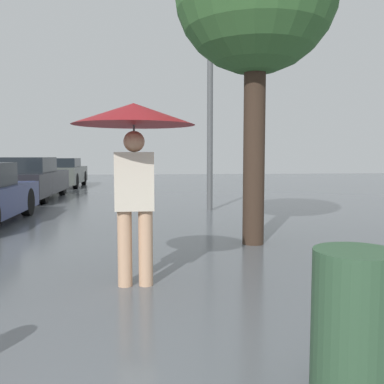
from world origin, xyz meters
The scene contains 5 objects.
pedestrian centered at (0.18, 3.22, 1.58)m, with size 1.25×1.25×1.89m.
parked_car_third centered at (-3.38, 12.59, 0.62)m, with size 1.81×4.42×1.31m.
parked_car_farthest centered at (-3.29, 18.02, 0.60)m, with size 1.66×3.89×1.25m.
street_lamp centered at (1.88, 9.19, 3.00)m, with size 0.32×0.32×4.98m.
trash_bin centered at (1.43, 0.98, 0.42)m, with size 0.47×0.47×0.84m.
Camera 1 is at (0.29, -1.20, 1.36)m, focal length 40.00 mm.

